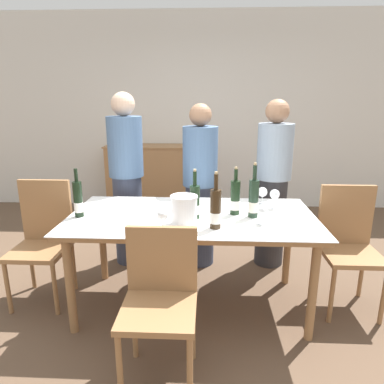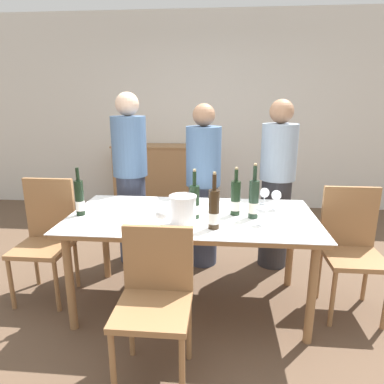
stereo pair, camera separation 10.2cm
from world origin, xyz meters
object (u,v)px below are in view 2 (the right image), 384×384
object	(u,v)px
wine_bottle_0	(214,210)
wine_bottle_2	(194,202)
person_host	(131,180)
ice_bucket	(183,209)
chair_right_end	(351,242)
wine_glass_1	(264,193)
wine_glass_2	(161,215)
wine_bottle_3	(235,199)
sideboard_cabinet	(159,178)
wine_bottle_1	(254,200)
wine_glass_3	(276,196)
chair_left_end	(47,231)
wine_glass_0	(261,212)
person_guest_left	(203,187)
chair_near_front	(155,293)
person_guest_right	(277,186)
dining_table	(192,224)
wine_bottle_4	(80,199)

from	to	relation	value
wine_bottle_0	wine_bottle_2	world-z (taller)	wine_bottle_0
wine_bottle_0	person_host	world-z (taller)	person_host
ice_bucket	chair_right_end	distance (m)	1.33
wine_glass_1	wine_glass_2	size ratio (longest dim) A/B	1.01
wine_bottle_3	wine_bottle_2	bearing A→B (deg)	-160.72
sideboard_cabinet	wine_bottle_1	bearing A→B (deg)	-64.75
wine_glass_3	chair_left_end	distance (m)	1.89
wine_bottle_0	chair_right_end	distance (m)	1.15
wine_glass_2	wine_glass_1	bearing A→B (deg)	39.55
wine_glass_1	wine_glass_0	bearing A→B (deg)	-98.98
person_guest_left	wine_glass_0	bearing A→B (deg)	-63.66
wine_glass_0	chair_left_end	bearing A→B (deg)	171.47
wine_bottle_1	wine_bottle_3	size ratio (longest dim) A/B	1.12
sideboard_cabinet	wine_bottle_1	distance (m)	2.75
wine_glass_3	chair_left_end	size ratio (longest dim) A/B	0.16
wine_glass_3	wine_glass_2	bearing A→B (deg)	-149.32
wine_bottle_0	wine_bottle_1	xyz separation A→B (m)	(0.28, 0.24, 0.01)
wine_bottle_1	wine_glass_2	bearing A→B (deg)	-156.38
chair_near_front	person_guest_right	bearing A→B (deg)	58.96
wine_glass_2	dining_table	bearing A→B (deg)	58.23
ice_bucket	person_guest_left	distance (m)	0.95
dining_table	wine_bottle_4	bearing A→B (deg)	-175.11
wine_bottle_4	wine_glass_1	distance (m)	1.46
chair_near_front	wine_bottle_3	bearing A→B (deg)	57.57
wine_glass_1	chair_near_front	size ratio (longest dim) A/B	0.15
wine_glass_2	chair_near_front	bearing A→B (deg)	-85.39
wine_glass_2	chair_right_end	bearing A→B (deg)	15.39
dining_table	person_guest_right	world-z (taller)	person_guest_right
sideboard_cabinet	wine_glass_2	xyz separation A→B (m)	(0.53, -2.74, 0.37)
sideboard_cabinet	ice_bucket	size ratio (longest dim) A/B	6.36
wine_glass_3	person_guest_right	world-z (taller)	person_guest_right
dining_table	person_host	bearing A→B (deg)	131.58
wine_bottle_1	wine_glass_3	distance (m)	0.29
ice_bucket	wine_bottle_0	world-z (taller)	wine_bottle_0
person_guest_left	wine_bottle_4	bearing A→B (deg)	-136.87
wine_glass_0	chair_left_end	distance (m)	1.76
wine_glass_0	wine_bottle_0	bearing A→B (deg)	-163.65
wine_bottle_2	person_guest_right	xyz separation A→B (m)	(0.72, 0.84, -0.07)
person_guest_right	wine_bottle_2	bearing A→B (deg)	-130.54
chair_near_front	person_guest_left	distance (m)	1.49
sideboard_cabinet	wine_bottle_3	xyz separation A→B (m)	(1.03, -2.40, 0.40)
wine_glass_0	person_guest_right	bearing A→B (deg)	75.36
ice_bucket	chair_left_end	distance (m)	1.25
wine_bottle_4	wine_glass_2	distance (m)	0.69
wine_bottle_0	dining_table	bearing A→B (deg)	123.32
wine_bottle_3	chair_near_front	world-z (taller)	wine_bottle_3
wine_bottle_0	ice_bucket	bearing A→B (deg)	162.36
chair_left_end	wine_bottle_2	bearing A→B (deg)	-7.21
sideboard_cabinet	wine_bottle_0	distance (m)	2.87
sideboard_cabinet	wine_bottle_1	xyz separation A→B (m)	(1.16, -2.46, 0.42)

